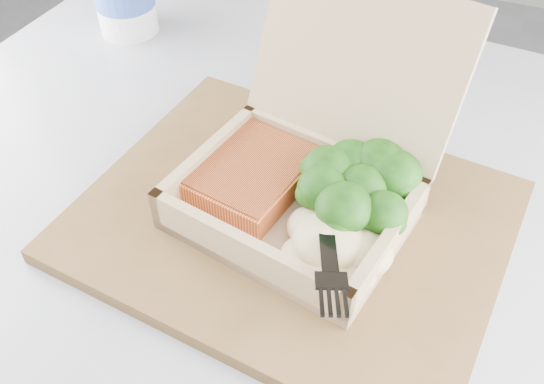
% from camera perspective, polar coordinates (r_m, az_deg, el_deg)
% --- Properties ---
extents(cafe_table, '(0.93, 0.93, 0.75)m').
position_cam_1_polar(cafe_table, '(0.73, -2.74, -13.30)').
color(cafe_table, black).
rests_on(cafe_table, floor).
extents(serving_tray, '(0.41, 0.35, 0.02)m').
position_cam_1_polar(serving_tray, '(0.57, 1.86, -2.72)').
color(serving_tray, brown).
rests_on(serving_tray, cafe_table).
extents(takeout_container, '(0.24, 0.25, 0.18)m').
position_cam_1_polar(takeout_container, '(0.55, 3.91, 2.95)').
color(takeout_container, '#A08760').
rests_on(takeout_container, serving_tray).
extents(salmon_fillet, '(0.11, 0.13, 0.02)m').
position_cam_1_polar(salmon_fillet, '(0.57, -1.74, 1.61)').
color(salmon_fillet, orange).
rests_on(salmon_fillet, takeout_container).
extents(broccoli_pile, '(0.12, 0.12, 0.04)m').
position_cam_1_polar(broccoli_pile, '(0.54, 8.32, -0.11)').
color(broccoli_pile, '#2A6F18').
rests_on(broccoli_pile, takeout_container).
extents(mashed_potatoes, '(0.10, 0.09, 0.03)m').
position_cam_1_polar(mashed_potatoes, '(0.51, 5.34, -4.67)').
color(mashed_potatoes, '#D4C589').
rests_on(mashed_potatoes, takeout_container).
extents(plastic_fork, '(0.08, 0.16, 0.04)m').
position_cam_1_polar(plastic_fork, '(0.51, 5.05, -1.74)').
color(plastic_fork, black).
rests_on(plastic_fork, mashed_potatoes).
extents(receipt, '(0.11, 0.16, 0.00)m').
position_cam_1_polar(receipt, '(0.73, 7.35, 8.72)').
color(receipt, white).
rests_on(receipt, cafe_table).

